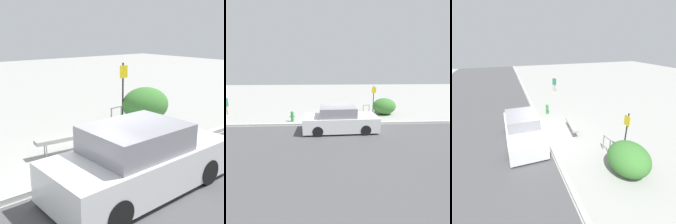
# 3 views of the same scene
# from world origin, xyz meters

# --- Properties ---
(ground_plane) EXTENTS (60.00, 60.00, 0.00)m
(ground_plane) POSITION_xyz_m (0.00, 0.00, 0.00)
(ground_plane) COLOR #9E9E99
(curb) EXTENTS (60.00, 0.20, 0.13)m
(curb) POSITION_xyz_m (0.00, 0.00, 0.07)
(curb) COLOR #B7B7B2
(curb) RESTS_ON ground_plane
(bench) EXTENTS (1.92, 0.51, 0.51)m
(bench) POSITION_xyz_m (-0.08, 1.61, 0.44)
(bench) COLOR #99999E
(bench) RESTS_ON ground_plane
(bike_rack) EXTENTS (0.55, 0.11, 0.83)m
(bike_rack) POSITION_xyz_m (2.47, 2.49, 0.50)
(bike_rack) COLOR gray
(bike_rack) RESTS_ON ground_plane
(sign_post) EXTENTS (0.36, 0.08, 2.30)m
(sign_post) POSITION_xyz_m (3.16, 2.95, 1.38)
(sign_post) COLOR black
(sign_post) RESTS_ON ground_plane
(shrub_hedge) EXTENTS (1.91, 1.65, 1.34)m
(shrub_hedge) POSITION_xyz_m (3.98, 2.58, 0.67)
(shrub_hedge) COLOR #3D7A33
(shrub_hedge) RESTS_ON ground_plane
(parked_car_near) EXTENTS (4.43, 1.91, 1.53)m
(parked_car_near) POSITION_xyz_m (0.07, -1.29, 0.68)
(parked_car_near) COLOR black
(parked_car_near) RESTS_ON ground_plane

